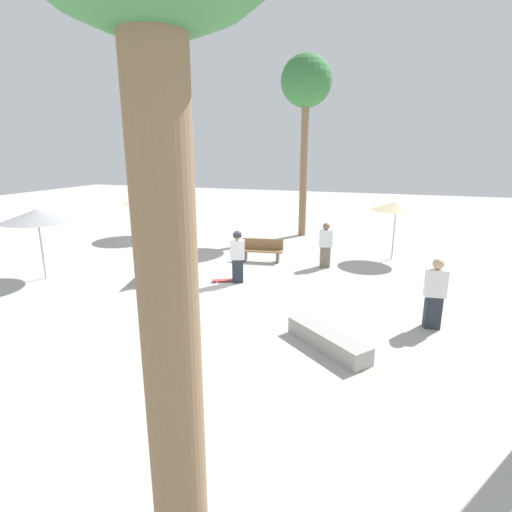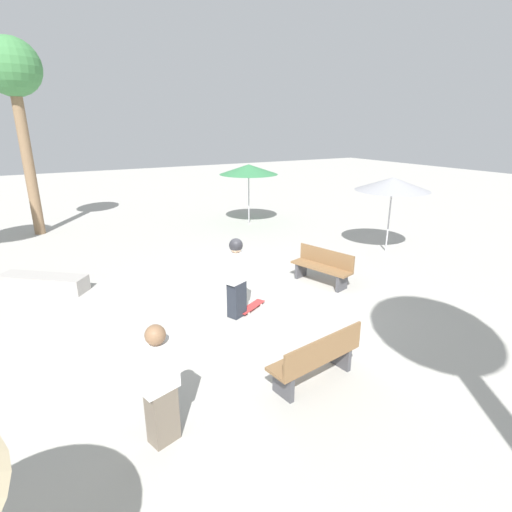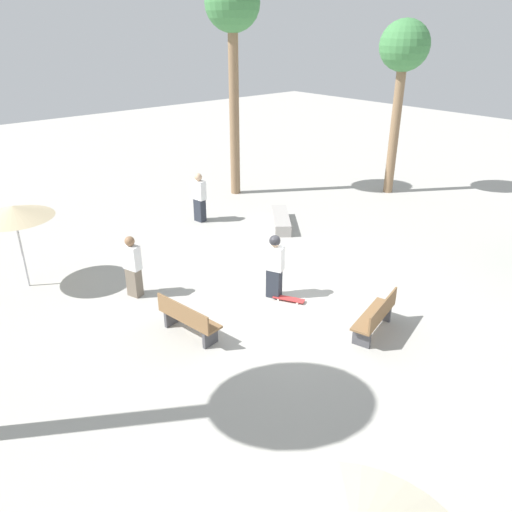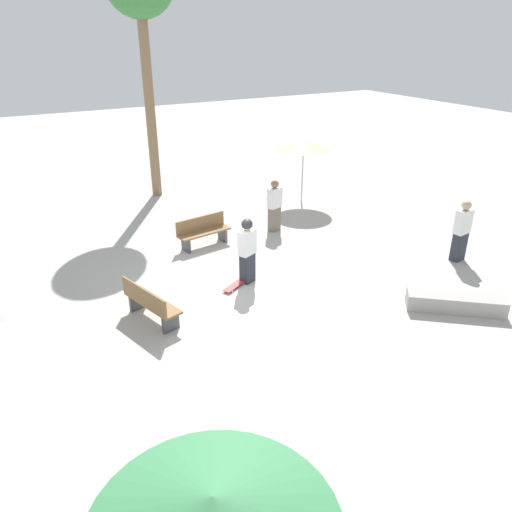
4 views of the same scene
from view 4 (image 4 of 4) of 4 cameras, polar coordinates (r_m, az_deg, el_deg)
name	(u,v)px [view 4 (image 4 of 4)]	position (r m, az deg, el deg)	size (l,w,h in m)	color
ground_plane	(232,290)	(12.20, -2.78, -3.86)	(60.00, 60.00, 0.00)	#B2AFA8
skater_main	(247,249)	(12.17, -1.01, 0.86)	(0.51, 0.40, 1.68)	#282D38
skateboard	(235,285)	(12.28, -2.41, -3.35)	(0.80, 0.56, 0.07)	red
concrete_ledge	(455,303)	(12.12, 21.84, -4.98)	(1.97, 1.75, 0.38)	#A8A39E
bench_near	(203,232)	(14.52, -6.05, 2.78)	(1.65, 0.67, 0.85)	#47474C
bench_far	(150,303)	(11.01, -11.99, -5.32)	(0.86, 1.66, 0.85)	#47474C
shade_umbrella_tan	(304,145)	(17.81, 5.46, 12.53)	(1.92, 1.92, 2.23)	#B7B7BC
bystander_watching	(274,206)	(15.42, 2.13, 5.76)	(0.49, 0.36, 1.62)	#726656
bystander_far	(462,231)	(14.45, 22.45, 2.66)	(0.50, 0.32, 1.71)	#282D38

